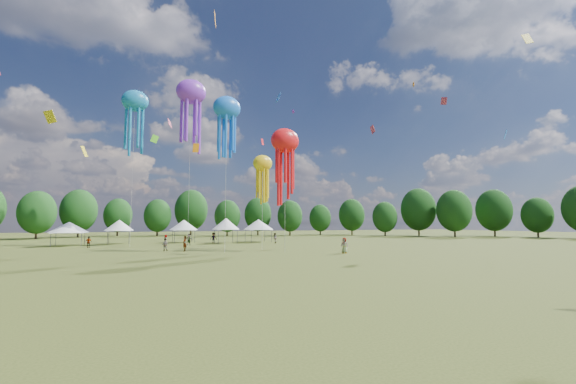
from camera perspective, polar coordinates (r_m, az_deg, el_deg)
name	(u,v)px	position (r m, az deg, el deg)	size (l,w,h in m)	color
ground	(418,311)	(16.30, 19.54, -17.07)	(300.00, 300.00, 0.00)	#384416
spectator_near	(165,245)	(49.31, -18.59, -7.77)	(0.78, 0.61, 1.61)	gray
spectators_far	(214,240)	(58.58, -11.38, -7.34)	(29.88, 27.86, 1.92)	gray
festival_tents	(178,225)	(67.37, -16.78, -4.96)	(36.68, 10.06, 4.42)	#47474C
show_kites	(202,123)	(54.39, -13.19, 10.45)	(21.36, 20.11, 25.75)	blue
small_kites	(201,50)	(60.85, -13.32, 20.67)	(73.94, 65.98, 44.39)	blue
treeline	(172,208)	(74.73, -17.55, -2.32)	(201.57, 95.24, 13.43)	#38281C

